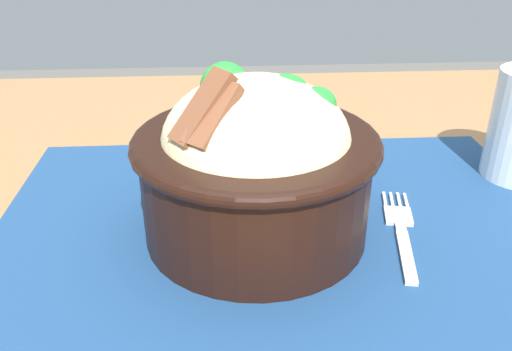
% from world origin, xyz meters
% --- Properties ---
extents(table, '(1.23, 0.77, 0.75)m').
position_xyz_m(table, '(0.00, 0.00, 0.66)').
color(table, olive).
rests_on(table, ground_plane).
extents(placemat, '(0.46, 0.31, 0.00)m').
position_xyz_m(placemat, '(-0.02, -0.03, 0.75)').
color(placemat, navy).
rests_on(placemat, table).
extents(bowl, '(0.18, 0.18, 0.14)m').
position_xyz_m(bowl, '(-0.04, -0.04, 0.81)').
color(bowl, black).
rests_on(bowl, placemat).
extents(fork, '(0.04, 0.13, 0.00)m').
position_xyz_m(fork, '(0.08, -0.05, 0.75)').
color(fork, '#BEBEBE').
rests_on(fork, placemat).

